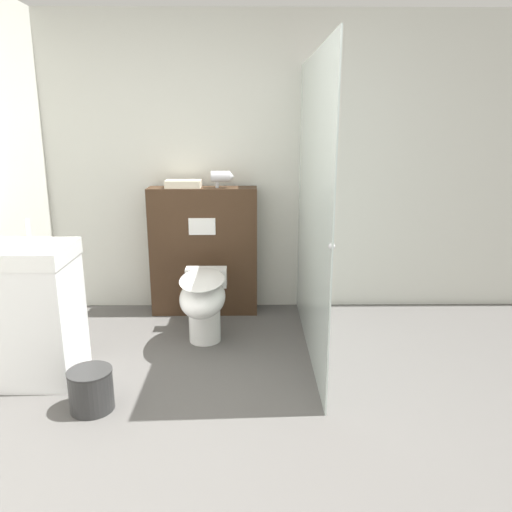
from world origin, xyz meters
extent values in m
plane|color=#565451|center=(0.00, 0.00, 0.00)|extent=(12.00, 12.00, 0.00)
cube|color=silver|center=(0.00, 2.32, 1.25)|extent=(8.00, 0.06, 2.50)
cube|color=#3D2819|center=(-0.15, 2.14, 0.55)|extent=(0.91, 0.22, 1.10)
cube|color=white|center=(-0.15, 2.02, 0.79)|extent=(0.22, 0.01, 0.14)
cube|color=silver|center=(0.68, 1.40, 1.03)|extent=(0.01, 1.79, 2.07)
sphere|color=#B2B2B7|center=(0.68, 0.53, 0.99)|extent=(0.04, 0.04, 0.04)
cylinder|color=white|center=(-0.10, 1.53, 0.18)|extent=(0.24, 0.24, 0.36)
ellipsoid|color=white|center=(-0.10, 1.43, 0.39)|extent=(0.33, 0.59, 0.25)
ellipsoid|color=white|center=(-0.10, 1.43, 0.52)|extent=(0.33, 0.58, 0.02)
cube|color=white|center=(-0.10, 1.76, 0.44)|extent=(0.32, 0.12, 0.15)
cube|color=white|center=(-1.16, 0.98, 0.39)|extent=(0.58, 0.47, 0.79)
cube|color=white|center=(-1.16, 0.98, 0.84)|extent=(0.59, 0.48, 0.10)
cylinder|color=silver|center=(-1.16, 1.11, 0.96)|extent=(0.02, 0.02, 0.14)
cylinder|color=#B7B7BC|center=(0.01, 2.11, 1.19)|extent=(0.16, 0.09, 0.09)
cone|color=#B7B7BC|center=(0.10, 2.11, 1.19)|extent=(0.03, 0.08, 0.08)
cylinder|color=#B7B7BC|center=(-0.02, 2.11, 1.14)|extent=(0.03, 0.03, 0.08)
cube|color=beige|center=(-0.30, 2.13, 1.13)|extent=(0.29, 0.17, 0.06)
cylinder|color=#2D2D2D|center=(-0.68, 0.59, 0.12)|extent=(0.25, 0.25, 0.24)
cylinder|color=#2D2D2D|center=(-0.68, 0.59, 0.24)|extent=(0.26, 0.26, 0.01)
camera|label=1|loc=(0.25, -2.00, 1.63)|focal=35.00mm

